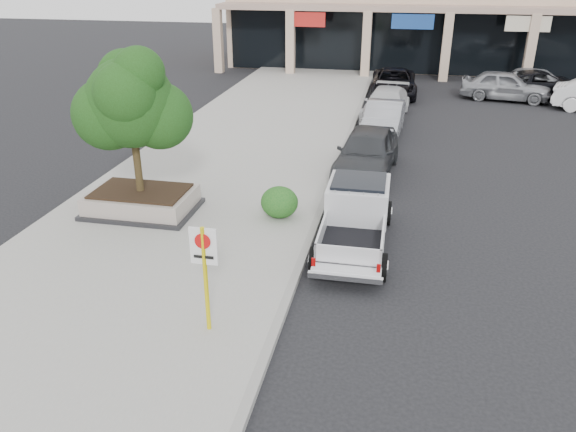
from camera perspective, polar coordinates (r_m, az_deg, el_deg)
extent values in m
plane|color=black|center=(12.80, 6.98, -9.03)|extent=(120.00, 120.00, 0.00)
cube|color=gray|center=(19.08, -7.95, 2.87)|extent=(8.00, 52.00, 0.15)
cube|color=gray|center=(18.20, 3.89, 1.96)|extent=(0.20, 52.00, 0.15)
cube|color=tan|center=(45.35, 22.36, 19.59)|extent=(40.00, 10.00, 9.00)
cube|color=tan|center=(39.37, 23.74, 18.59)|extent=(40.00, 2.20, 0.35)
cube|color=tan|center=(40.09, -7.11, 17.23)|extent=(0.55, 0.55, 4.20)
cube|color=black|center=(40.62, 22.91, 15.54)|extent=(39.20, 0.08, 3.90)
cube|color=black|center=(17.47, -14.54, 0.69)|extent=(3.20, 2.20, 0.12)
cube|color=gray|center=(17.35, -14.64, 1.62)|extent=(3.00, 2.00, 0.50)
cube|color=black|center=(17.25, -14.74, 2.48)|extent=(2.70, 1.70, 0.06)
cylinder|color=#2E2212|center=(16.88, -15.15, 6.04)|extent=(0.22, 0.22, 2.20)
sphere|color=#1A3A0F|center=(16.49, -15.72, 10.98)|extent=(2.50, 2.50, 2.50)
sphere|color=#1A3A0F|center=(16.54, -12.91, 9.88)|extent=(1.90, 1.90, 1.90)
sphere|color=#1A3A0F|center=(16.94, -16.13, 13.36)|extent=(1.60, 1.60, 1.60)
cylinder|color=yellow|center=(11.23, -8.35, -6.45)|extent=(0.09, 0.09, 2.30)
cube|color=white|center=(10.87, -8.59, -3.06)|extent=(0.55, 0.03, 0.78)
cylinder|color=red|center=(10.79, -8.68, -2.56)|extent=(0.32, 0.02, 0.32)
ellipsoid|color=#154C17|center=(16.36, -0.87, 1.42)|extent=(1.10, 0.99, 0.93)
imported|color=#2F3134|center=(20.33, 8.01, 6.47)|extent=(2.35, 4.99, 1.65)
imported|color=#9D9EA4|center=(25.23, 9.68, 9.68)|extent=(1.78, 4.51, 1.46)
imported|color=silver|center=(28.19, 9.92, 11.15)|extent=(2.41, 5.01, 1.41)
imported|color=black|center=(33.27, 10.69, 13.17)|extent=(2.66, 5.44, 1.49)
imported|color=#97999E|center=(33.78, 21.24, 12.25)|extent=(4.99, 2.68, 1.61)
imported|color=black|center=(35.16, 24.20, 12.11)|extent=(5.86, 3.72, 1.51)
imported|color=#A7AAAF|center=(35.56, 24.02, 12.35)|extent=(5.04, 2.98, 1.61)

